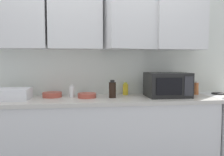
{
  "coord_description": "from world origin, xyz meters",
  "views": [
    {
      "loc": [
        -0.22,
        -2.8,
        1.3
      ],
      "look_at": [
        0.1,
        -0.25,
        1.12
      ],
      "focal_mm": 36.11,
      "sensor_mm": 36.0,
      "label": 1
    }
  ],
  "objects_px": {
    "bowl_ceramic_small": "(87,95)",
    "bowl_mixing_large": "(52,95)",
    "microwave": "(167,85)",
    "bottle_white_jar": "(72,91)",
    "bottle_yellow_mustard": "(125,89)",
    "bottle_spice_jar": "(196,88)",
    "bottle_soy_dark": "(112,90)",
    "dish_rack": "(11,94)"
  },
  "relations": [
    {
      "from": "bottle_spice_jar",
      "to": "bottle_soy_dark",
      "type": "distance_m",
      "value": 1.07
    },
    {
      "from": "bottle_spice_jar",
      "to": "bottle_white_jar",
      "type": "xyz_separation_m",
      "value": [
        -1.52,
        -0.02,
        -0.01
      ]
    },
    {
      "from": "microwave",
      "to": "dish_rack",
      "type": "relative_size",
      "value": 1.26
    },
    {
      "from": "bowl_ceramic_small",
      "to": "bowl_mixing_large",
      "type": "xyz_separation_m",
      "value": [
        -0.4,
        0.09,
        0.0
      ]
    },
    {
      "from": "bottle_white_jar",
      "to": "bowl_ceramic_small",
      "type": "xyz_separation_m",
      "value": [
        0.17,
        -0.05,
        -0.04
      ]
    },
    {
      "from": "bottle_yellow_mustard",
      "to": "bowl_ceramic_small",
      "type": "height_order",
      "value": "bottle_yellow_mustard"
    },
    {
      "from": "bottle_soy_dark",
      "to": "dish_rack",
      "type": "bearing_deg",
      "value": -179.96
    },
    {
      "from": "dish_rack",
      "to": "bowl_ceramic_small",
      "type": "xyz_separation_m",
      "value": [
        0.81,
        0.04,
        -0.03
      ]
    },
    {
      "from": "bowl_ceramic_small",
      "to": "bowl_mixing_large",
      "type": "bearing_deg",
      "value": 166.94
    },
    {
      "from": "bottle_spice_jar",
      "to": "bowl_ceramic_small",
      "type": "xyz_separation_m",
      "value": [
        -1.35,
        -0.07,
        -0.05
      ]
    },
    {
      "from": "bottle_spice_jar",
      "to": "bowl_mixing_large",
      "type": "bearing_deg",
      "value": 179.43
    },
    {
      "from": "dish_rack",
      "to": "microwave",
      "type": "bearing_deg",
      "value": -0.05
    },
    {
      "from": "microwave",
      "to": "bottle_white_jar",
      "type": "height_order",
      "value": "microwave"
    },
    {
      "from": "microwave",
      "to": "bowl_mixing_large",
      "type": "xyz_separation_m",
      "value": [
        -1.32,
        0.13,
        -0.11
      ]
    },
    {
      "from": "dish_rack",
      "to": "bottle_white_jar",
      "type": "xyz_separation_m",
      "value": [
        0.63,
        0.09,
        0.01
      ]
    },
    {
      "from": "bottle_spice_jar",
      "to": "bowl_ceramic_small",
      "type": "bearing_deg",
      "value": -176.82
    },
    {
      "from": "bottle_yellow_mustard",
      "to": "bottle_white_jar",
      "type": "bearing_deg",
      "value": -170.16
    },
    {
      "from": "bottle_yellow_mustard",
      "to": "microwave",
      "type": "bearing_deg",
      "value": -24.17
    },
    {
      "from": "bottle_soy_dark",
      "to": "bowl_mixing_large",
      "type": "height_order",
      "value": "bottle_soy_dark"
    },
    {
      "from": "microwave",
      "to": "bottle_yellow_mustard",
      "type": "distance_m",
      "value": 0.5
    },
    {
      "from": "microwave",
      "to": "bottle_yellow_mustard",
      "type": "height_order",
      "value": "microwave"
    },
    {
      "from": "bottle_soy_dark",
      "to": "bottle_white_jar",
      "type": "distance_m",
      "value": 0.47
    },
    {
      "from": "bottle_soy_dark",
      "to": "bottle_white_jar",
      "type": "xyz_separation_m",
      "value": [
        -0.46,
        0.09,
        -0.03
      ]
    },
    {
      "from": "bottle_soy_dark",
      "to": "bowl_ceramic_small",
      "type": "bearing_deg",
      "value": 172.03
    },
    {
      "from": "bottle_white_jar",
      "to": "bowl_ceramic_small",
      "type": "height_order",
      "value": "bottle_white_jar"
    },
    {
      "from": "bottle_yellow_mustard",
      "to": "bowl_mixing_large",
      "type": "height_order",
      "value": "bottle_yellow_mustard"
    },
    {
      "from": "bowl_ceramic_small",
      "to": "microwave",
      "type": "bearing_deg",
      "value": -2.6
    },
    {
      "from": "microwave",
      "to": "bottle_white_jar",
      "type": "bearing_deg",
      "value": 175.18
    },
    {
      "from": "bottle_soy_dark",
      "to": "bottle_white_jar",
      "type": "height_order",
      "value": "bottle_soy_dark"
    },
    {
      "from": "bottle_white_jar",
      "to": "bowl_mixing_large",
      "type": "xyz_separation_m",
      "value": [
        -0.22,
        0.04,
        -0.04
      ]
    },
    {
      "from": "bottle_soy_dark",
      "to": "bottle_white_jar",
      "type": "relative_size",
      "value": 1.42
    },
    {
      "from": "dish_rack",
      "to": "bottle_yellow_mustard",
      "type": "distance_m",
      "value": 1.29
    },
    {
      "from": "bottle_white_jar",
      "to": "bottle_yellow_mustard",
      "type": "distance_m",
      "value": 0.65
    },
    {
      "from": "bottle_spice_jar",
      "to": "bowl_mixing_large",
      "type": "height_order",
      "value": "bottle_spice_jar"
    },
    {
      "from": "microwave",
      "to": "bottle_white_jar",
      "type": "distance_m",
      "value": 1.11
    },
    {
      "from": "dish_rack",
      "to": "bottle_spice_jar",
      "type": "bearing_deg",
      "value": 3.07
    },
    {
      "from": "dish_rack",
      "to": "bowl_ceramic_small",
      "type": "distance_m",
      "value": 0.81
    },
    {
      "from": "bottle_spice_jar",
      "to": "bottle_soy_dark",
      "type": "bearing_deg",
      "value": -173.84
    },
    {
      "from": "bottle_soy_dark",
      "to": "bottle_white_jar",
      "type": "bearing_deg",
      "value": 168.82
    },
    {
      "from": "microwave",
      "to": "dish_rack",
      "type": "xyz_separation_m",
      "value": [
        -1.73,
        0.0,
        -0.08
      ]
    },
    {
      "from": "dish_rack",
      "to": "bowl_mixing_large",
      "type": "bearing_deg",
      "value": 18.01
    },
    {
      "from": "bottle_yellow_mustard",
      "to": "bowl_mixing_large",
      "type": "xyz_separation_m",
      "value": [
        -0.87,
        -0.07,
        -0.04
      ]
    }
  ]
}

